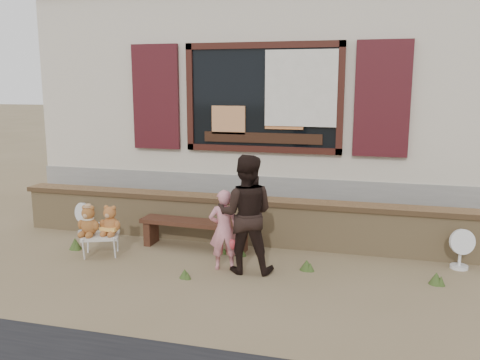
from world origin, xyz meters
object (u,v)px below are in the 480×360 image
(folding_chair, at_px, (101,236))
(adult, at_px, (246,214))
(bench, at_px, (195,228))
(teddy_bear_right, at_px, (110,220))
(child, at_px, (224,230))
(teddy_bear_left, at_px, (89,220))

(folding_chair, height_order, adult, adult)
(bench, height_order, teddy_bear_right, teddy_bear_right)
(teddy_bear_right, height_order, child, child)
(bench, bearing_deg, teddy_bear_right, -148.35)
(folding_chair, bearing_deg, teddy_bear_right, 0.00)
(folding_chair, relative_size, adult, 0.41)
(bench, xyz_separation_m, folding_chair, (-1.12, -0.61, -0.03))
(teddy_bear_right, bearing_deg, child, -26.06)
(folding_chair, xyz_separation_m, teddy_bear_left, (-0.13, -0.05, 0.23))
(folding_chair, relative_size, teddy_bear_right, 1.46)
(teddy_bear_left, height_order, child, child)
(teddy_bear_right, relative_size, adult, 0.28)
(folding_chair, xyz_separation_m, teddy_bear_right, (0.13, 0.05, 0.23))
(folding_chair, height_order, child, child)
(adult, bearing_deg, teddy_bear_right, -10.34)
(folding_chair, bearing_deg, adult, -23.94)
(bench, height_order, teddy_bear_left, teddy_bear_left)
(bench, relative_size, teddy_bear_left, 3.79)
(child, relative_size, adult, 0.70)
(bench, distance_m, teddy_bear_left, 1.43)
(child, bearing_deg, bench, -65.25)
(teddy_bear_left, distance_m, teddy_bear_right, 0.28)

